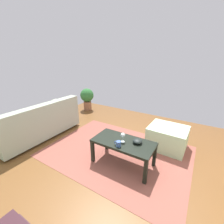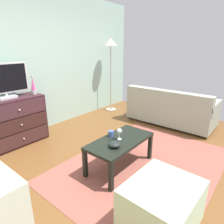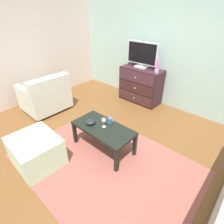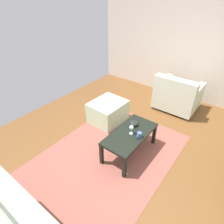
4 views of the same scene
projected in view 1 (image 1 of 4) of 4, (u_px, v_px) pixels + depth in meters
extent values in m
cube|color=brown|center=(121.00, 162.00, 2.62)|extent=(5.81, 4.89, 0.05)
cube|color=brown|center=(117.00, 151.00, 2.87)|extent=(2.60, 1.90, 0.01)
cube|color=black|center=(145.00, 172.00, 2.09)|extent=(0.05, 0.05, 0.39)
cube|color=black|center=(93.00, 151.00, 2.55)|extent=(0.05, 0.05, 0.39)
cube|color=black|center=(155.00, 156.00, 2.44)|extent=(0.05, 0.05, 0.39)
cube|color=black|center=(107.00, 140.00, 2.89)|extent=(0.05, 0.05, 0.39)
cube|color=black|center=(123.00, 142.00, 2.42)|extent=(1.00, 0.50, 0.04)
cylinder|color=silver|center=(123.00, 142.00, 2.40)|extent=(0.06, 0.06, 0.00)
cylinder|color=silver|center=(123.00, 139.00, 2.38)|extent=(0.01, 0.01, 0.09)
sphere|color=silver|center=(123.00, 135.00, 2.35)|extent=(0.07, 0.07, 0.07)
cylinder|color=#3D5B9D|center=(119.00, 144.00, 2.26)|extent=(0.08, 0.08, 0.08)
torus|color=#3D5B9D|center=(116.00, 143.00, 2.28)|extent=(0.05, 0.01, 0.05)
ellipsoid|color=black|center=(137.00, 141.00, 2.35)|extent=(0.15, 0.15, 0.07)
cylinder|color=#332319|center=(57.00, 119.00, 4.28)|extent=(0.05, 0.05, 0.05)
cylinder|color=#332319|center=(75.00, 125.00, 3.95)|extent=(0.05, 0.05, 0.05)
cylinder|color=#332319|center=(7.00, 159.00, 2.62)|extent=(0.05, 0.05, 0.05)
cube|color=#949F8C|center=(37.00, 126.00, 3.38)|extent=(0.85, 1.81, 0.36)
cube|color=#949F8C|center=(43.00, 114.00, 3.09)|extent=(0.20, 1.81, 0.39)
cube|color=#949F8C|center=(65.00, 105.00, 3.96)|extent=(0.81, 0.12, 0.20)
cylinder|color=#5E754C|center=(36.00, 111.00, 3.60)|extent=(0.16, 0.40, 0.16)
cube|color=beige|center=(167.00, 137.00, 2.93)|extent=(0.72, 0.62, 0.44)
cylinder|color=brown|center=(88.00, 105.00, 5.10)|extent=(0.26, 0.26, 0.28)
sphere|color=#2D6B33|center=(87.00, 95.00, 4.97)|extent=(0.44, 0.44, 0.44)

